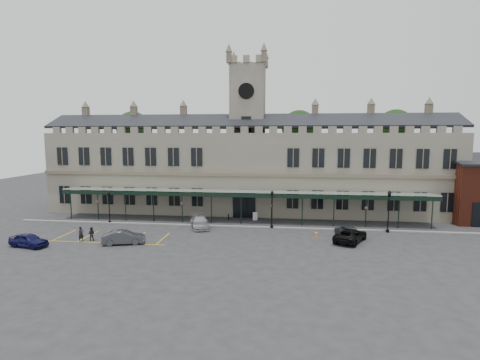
# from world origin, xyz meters

# --- Properties ---
(ground) EXTENTS (140.00, 140.00, 0.00)m
(ground) POSITION_xyz_m (0.00, 0.00, 0.00)
(ground) COLOR #2A2A2D
(station_building) EXTENTS (60.00, 10.36, 17.30)m
(station_building) POSITION_xyz_m (0.00, 15.91, 6.47)
(station_building) COLOR #6F695C
(station_building) RESTS_ON ground
(clock_tower) EXTENTS (5.60, 5.60, 24.80)m
(clock_tower) POSITION_xyz_m (0.00, 16.00, 13.11)
(clock_tower) COLOR #6F695C
(clock_tower) RESTS_ON ground
(canopy) EXTENTS (50.00, 4.10, 4.30)m
(canopy) POSITION_xyz_m (0.00, 7.46, 2.40)
(canopy) COLOR #8C9E93
(canopy) RESTS_ON ground
(kerb) EXTENTS (60.00, 0.40, 0.12)m
(kerb) POSITION_xyz_m (0.00, 5.50, 0.06)
(kerb) COLOR gray
(kerb) RESTS_ON ground
(parking_markings) EXTENTS (16.00, 6.00, 0.01)m
(parking_markings) POSITION_xyz_m (-14.00, -1.50, 0.00)
(parking_markings) COLOR gold
(parking_markings) RESTS_ON ground
(tree_behind_left) EXTENTS (6.00, 6.00, 16.00)m
(tree_behind_left) POSITION_xyz_m (-22.00, 25.00, 12.81)
(tree_behind_left) COLOR #332314
(tree_behind_left) RESTS_ON ground
(tree_behind_mid) EXTENTS (6.00, 6.00, 16.00)m
(tree_behind_mid) POSITION_xyz_m (8.00, 25.00, 12.81)
(tree_behind_mid) COLOR #332314
(tree_behind_mid) RESTS_ON ground
(tree_behind_right) EXTENTS (6.00, 6.00, 16.00)m
(tree_behind_right) POSITION_xyz_m (24.00, 25.00, 12.81)
(tree_behind_right) COLOR #332314
(tree_behind_right) RESTS_ON ground
(lamp_post_left) EXTENTS (0.41, 0.41, 4.33)m
(lamp_post_left) POSITION_xyz_m (-17.53, 5.54, 2.57)
(lamp_post_left) COLOR black
(lamp_post_left) RESTS_ON ground
(lamp_post_mid) EXTENTS (0.46, 0.46, 4.84)m
(lamp_post_mid) POSITION_xyz_m (4.13, 5.38, 2.87)
(lamp_post_mid) COLOR black
(lamp_post_mid) RESTS_ON ground
(lamp_post_right) EXTENTS (0.49, 0.49, 5.13)m
(lamp_post_right) POSITION_xyz_m (18.15, 4.94, 3.04)
(lamp_post_right) COLOR black
(lamp_post_right) RESTS_ON ground
(traffic_cone) EXTENTS (0.40, 0.40, 0.63)m
(traffic_cone) POSITION_xyz_m (9.41, 2.18, 0.31)
(traffic_cone) COLOR #E25907
(traffic_cone) RESTS_ON ground
(sign_board) EXTENTS (0.64, 0.23, 1.12)m
(sign_board) POSITION_xyz_m (1.69, 9.48, 0.55)
(sign_board) COLOR black
(sign_board) RESTS_ON ground
(bollard_left) EXTENTS (0.15, 0.15, 0.83)m
(bollard_left) POSITION_xyz_m (-2.02, 9.25, 0.42)
(bollard_left) COLOR black
(bollard_left) RESTS_ON ground
(bollard_right) EXTENTS (0.15, 0.15, 0.85)m
(bollard_right) POSITION_xyz_m (4.01, 9.11, 0.42)
(bollard_right) COLOR black
(bollard_right) RESTS_ON ground
(car_left_a) EXTENTS (4.51, 2.53, 1.45)m
(car_left_a) POSITION_xyz_m (-21.00, -5.75, 0.72)
(car_left_a) COLOR #0E103E
(car_left_a) RESTS_ON ground
(car_left_b) EXTENTS (4.75, 2.76, 1.48)m
(car_left_b) POSITION_xyz_m (-11.50, -3.56, 0.74)
(car_left_b) COLOR #3B3E43
(car_left_b) RESTS_ON ground
(car_taxi) EXTENTS (3.68, 5.49, 1.48)m
(car_taxi) POSITION_xyz_m (-5.00, 4.54, 0.74)
(car_taxi) COLOR #A2A5AA
(car_taxi) RESTS_ON ground
(car_van) EXTENTS (4.63, 5.79, 1.46)m
(car_van) POSITION_xyz_m (12.97, 0.30, 0.73)
(car_van) COLOR black
(car_van) RESTS_ON ground
(car_right_a) EXTENTS (2.94, 4.41, 1.40)m
(car_right_a) POSITION_xyz_m (13.00, 2.42, 0.70)
(car_right_a) COLOR #3B3E43
(car_right_a) RESTS_ON ground
(person_a) EXTENTS (0.67, 0.74, 1.69)m
(person_a) POSITION_xyz_m (-16.58, -3.22, 0.85)
(person_a) COLOR black
(person_a) RESTS_ON ground
(person_b) EXTENTS (0.83, 0.69, 1.53)m
(person_b) POSITION_xyz_m (-15.67, -2.68, 0.77)
(person_b) COLOR black
(person_b) RESTS_ON ground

